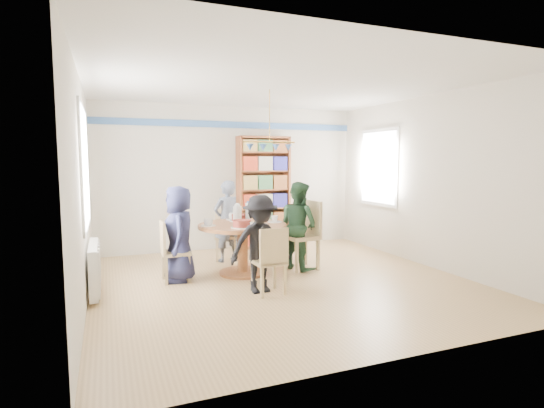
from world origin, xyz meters
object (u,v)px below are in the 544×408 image
chair_near (271,258)px  person_far (227,221)px  chair_far (226,232)px  person_left (179,234)px  person_right (299,226)px  chair_left (170,248)px  dining_table (243,237)px  person_near (260,244)px  chair_right (306,231)px  radiator (94,268)px  bookshelf (263,193)px

chair_near → person_far: bearing=91.0°
chair_far → person_left: 1.45m
chair_near → person_right: person_right is taller
chair_left → chair_near: size_ratio=1.00×
person_left → person_far: size_ratio=0.99×
dining_table → person_near: (-0.05, -0.92, 0.07)m
chair_right → chair_far: chair_right is taller
dining_table → chair_far: (0.03, 1.04, -0.09)m
chair_right → person_near: (-1.08, -0.89, 0.04)m
chair_near → person_near: size_ratio=0.69×
person_right → person_near: bearing=114.1°
chair_left → person_left: person_left is taller
person_far → chair_right: bearing=121.1°
chair_near → person_left: bearing=132.7°
chair_right → person_left: person_left is taller
person_near → person_far: bearing=85.4°
dining_table → person_near: bearing=-93.1°
chair_left → person_near: person_near is taller
chair_near → person_near: bearing=118.9°
chair_far → chair_near: bearing=-90.0°
chair_left → chair_far: bearing=44.5°
chair_left → person_near: (1.00, -0.89, 0.16)m
chair_right → person_right: person_right is taller
chair_far → person_left: (-0.96, -1.07, 0.20)m
chair_left → person_left: 0.23m
chair_near → radiator: bearing=159.3°
person_near → bookshelf: bearing=65.9°
person_far → person_left: bearing=25.9°
chair_right → chair_far: 1.47m
radiator → person_right: size_ratio=0.74×
dining_table → chair_left: bearing=-178.6°
chair_left → person_far: person_far is taller
radiator → chair_left: size_ratio=1.17×
chair_right → bookshelf: size_ratio=0.49×
chair_left → radiator: bearing=-164.6°
chair_right → person_right: 0.16m
chair_right → person_left: 1.96m
radiator → person_near: 2.09m
dining_table → person_right: (0.90, -0.02, 0.12)m
chair_near → person_far: (-0.03, 1.94, 0.21)m
chair_right → chair_near: chair_right is taller
radiator → person_right: person_right is taller
chair_right → person_left: (-1.96, 0.00, 0.09)m
chair_right → bookshelf: bearing=91.8°
chair_near → person_right: size_ratio=0.63×
dining_table → chair_right: (1.03, -0.03, 0.02)m
radiator → bookshelf: bookshelf is taller
chair_left → person_far: 1.40m
chair_near → chair_right: bearing=46.3°
chair_left → bookshelf: 2.76m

